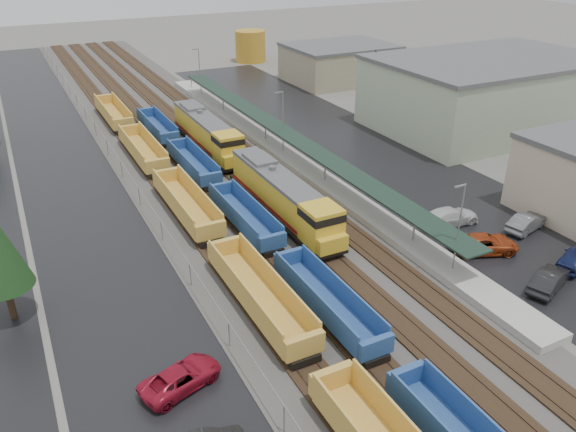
# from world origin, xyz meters

# --- Properties ---
(ballast_strip) EXTENTS (20.00, 160.00, 0.08)m
(ballast_strip) POSITION_xyz_m (0.00, 60.00, 0.04)
(ballast_strip) COLOR #302D2B
(ballast_strip) RESTS_ON ground
(trackbed) EXTENTS (14.60, 160.00, 0.22)m
(trackbed) POSITION_xyz_m (-0.00, 60.00, 0.16)
(trackbed) COLOR black
(trackbed) RESTS_ON ground
(west_parking_lot) EXTENTS (10.00, 160.00, 0.02)m
(west_parking_lot) POSITION_xyz_m (-15.00, 60.00, 0.01)
(west_parking_lot) COLOR black
(west_parking_lot) RESTS_ON ground
(east_commuter_lot) EXTENTS (16.00, 100.00, 0.02)m
(east_commuter_lot) POSITION_xyz_m (19.00, 50.00, 0.01)
(east_commuter_lot) COLOR black
(east_commuter_lot) RESTS_ON ground
(station_platform) EXTENTS (3.00, 80.00, 8.00)m
(station_platform) POSITION_xyz_m (9.50, 50.01, 0.73)
(station_platform) COLOR #9E9B93
(station_platform) RESTS_ON ground
(chainlink_fence) EXTENTS (0.08, 160.04, 2.02)m
(chainlink_fence) POSITION_xyz_m (-9.50, 58.44, 1.61)
(chainlink_fence) COLOR gray
(chainlink_fence) RESTS_ON ground
(industrial_buildings) EXTENTS (32.52, 75.30, 9.50)m
(industrial_buildings) POSITION_xyz_m (37.76, 45.85, 4.25)
(industrial_buildings) COLOR #BAAA8E
(industrial_buildings) RESTS_ON ground
(distant_hills) EXTENTS (301.00, 140.00, 25.20)m
(distant_hills) POSITION_xyz_m (44.79, 210.68, 0.00)
(distant_hills) COLOR #50654F
(distant_hills) RESTS_ON ground
(tree_east) EXTENTS (4.40, 4.40, 10.00)m
(tree_east) POSITION_xyz_m (28.00, 58.00, 6.47)
(tree_east) COLOR #332316
(tree_east) RESTS_ON ground
(locomotive_lead) EXTENTS (2.94, 19.37, 4.39)m
(locomotive_lead) POSITION_xyz_m (2.00, 34.75, 2.35)
(locomotive_lead) COLOR black
(locomotive_lead) RESTS_ON ground
(locomotive_trail) EXTENTS (2.94, 19.37, 4.39)m
(locomotive_trail) POSITION_xyz_m (2.00, 55.75, 2.35)
(locomotive_trail) COLOR black
(locomotive_trail) RESTS_ON ground
(well_string_yellow) EXTENTS (2.78, 98.41, 2.47)m
(well_string_yellow) POSITION_xyz_m (-6.00, 31.36, 1.21)
(well_string_yellow) COLOR gold
(well_string_yellow) RESTS_ON ground
(well_string_blue) EXTENTS (2.50, 87.01, 2.21)m
(well_string_blue) POSITION_xyz_m (-2.00, 27.57, 1.12)
(well_string_blue) COLOR navy
(well_string_blue) RESTS_ON ground
(storage_tank) EXTENTS (6.27, 6.27, 6.27)m
(storage_tank) POSITION_xyz_m (28.45, 102.99, 3.13)
(storage_tank) COLOR #B58324
(storage_tank) RESTS_ON ground
(parked_car_west_c) EXTENTS (3.80, 5.59, 1.42)m
(parked_car_west_c) POSITION_xyz_m (-13.44, 17.93, 0.71)
(parked_car_west_c) COLOR maroon
(parked_car_west_c) RESTS_ON ground
(parked_car_east_a) EXTENTS (3.37, 5.18, 1.61)m
(parked_car_east_a) POSITION_xyz_m (14.76, 15.20, 0.81)
(parked_car_east_a) COLOR black
(parked_car_east_a) RESTS_ON ground
(parked_car_east_b) EXTENTS (4.58, 6.27, 1.58)m
(parked_car_east_b) POSITION_xyz_m (14.48, 21.61, 0.79)
(parked_car_east_b) COLOR #9C3713
(parked_car_east_b) RESTS_ON ground
(parked_car_east_c) EXTENTS (2.68, 5.80, 1.64)m
(parked_car_east_c) POSITION_xyz_m (15.31, 26.84, 0.82)
(parked_car_east_c) COLOR silver
(parked_car_east_c) RESTS_ON ground
(parked_car_east_d) EXTENTS (3.42, 4.98, 1.58)m
(parked_car_east_d) POSITION_xyz_m (19.13, 16.46, 0.79)
(parked_car_east_d) COLOR #121B46
(parked_car_east_d) RESTS_ON ground
(parked_car_east_e) EXTENTS (2.82, 5.11, 1.60)m
(parked_car_east_e) POSITION_xyz_m (20.77, 22.79, 0.80)
(parked_car_east_e) COLOR #5A5B5F
(parked_car_east_e) RESTS_ON ground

